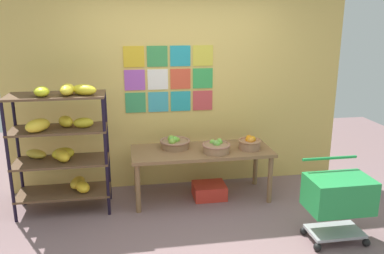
{
  "coord_description": "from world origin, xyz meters",
  "views": [
    {
      "loc": [
        -0.68,
        -3.45,
        2.21
      ],
      "look_at": [
        0.01,
        0.69,
        1.04
      ],
      "focal_mm": 37.4,
      "sensor_mm": 36.0,
      "label": 1
    }
  ],
  "objects_px": {
    "produce_crate_under_table": "(209,191)",
    "shopping_cart": "(338,197)",
    "fruit_basket_back_left": "(216,147)",
    "fruit_basket_left": "(175,143)",
    "banana_shelf_unit": "(61,140)",
    "display_table": "(201,155)",
    "fruit_basket_right": "(250,143)"
  },
  "relations": [
    {
      "from": "banana_shelf_unit",
      "to": "fruit_basket_left",
      "type": "bearing_deg",
      "value": 8.81
    },
    {
      "from": "banana_shelf_unit",
      "to": "fruit_basket_left",
      "type": "distance_m",
      "value": 1.34
    },
    {
      "from": "fruit_basket_left",
      "to": "fruit_basket_right",
      "type": "xyz_separation_m",
      "value": [
        0.9,
        -0.19,
        0.01
      ]
    },
    {
      "from": "fruit_basket_back_left",
      "to": "fruit_basket_right",
      "type": "xyz_separation_m",
      "value": [
        0.43,
        0.05,
        0.01
      ]
    },
    {
      "from": "fruit_basket_back_left",
      "to": "shopping_cart",
      "type": "height_order",
      "value": "shopping_cart"
    },
    {
      "from": "display_table",
      "to": "fruit_basket_right",
      "type": "bearing_deg",
      "value": -7.17
    },
    {
      "from": "fruit_basket_left",
      "to": "fruit_basket_back_left",
      "type": "bearing_deg",
      "value": -27.72
    },
    {
      "from": "produce_crate_under_table",
      "to": "fruit_basket_back_left",
      "type": "bearing_deg",
      "value": -59.7
    },
    {
      "from": "display_table",
      "to": "fruit_basket_left",
      "type": "bearing_deg",
      "value": 159.08
    },
    {
      "from": "banana_shelf_unit",
      "to": "shopping_cart",
      "type": "distance_m",
      "value": 3.02
    },
    {
      "from": "display_table",
      "to": "shopping_cart",
      "type": "bearing_deg",
      "value": -46.57
    },
    {
      "from": "produce_crate_under_table",
      "to": "banana_shelf_unit",
      "type": "bearing_deg",
      "value": -178.17
    },
    {
      "from": "banana_shelf_unit",
      "to": "fruit_basket_right",
      "type": "relative_size",
      "value": 5.28
    },
    {
      "from": "fruit_basket_left",
      "to": "produce_crate_under_table",
      "type": "distance_m",
      "value": 0.75
    },
    {
      "from": "produce_crate_under_table",
      "to": "fruit_basket_right",
      "type": "bearing_deg",
      "value": -5.38
    },
    {
      "from": "fruit_basket_back_left",
      "to": "fruit_basket_left",
      "type": "bearing_deg",
      "value": 152.28
    },
    {
      "from": "display_table",
      "to": "produce_crate_under_table",
      "type": "bearing_deg",
      "value": -15.85
    },
    {
      "from": "fruit_basket_right",
      "to": "shopping_cart",
      "type": "distance_m",
      "value": 1.29
    },
    {
      "from": "banana_shelf_unit",
      "to": "shopping_cart",
      "type": "relative_size",
      "value": 1.84
    },
    {
      "from": "banana_shelf_unit",
      "to": "fruit_basket_left",
      "type": "relative_size",
      "value": 4.01
    },
    {
      "from": "banana_shelf_unit",
      "to": "display_table",
      "type": "bearing_deg",
      "value": 2.92
    },
    {
      "from": "fruit_basket_left",
      "to": "shopping_cart",
      "type": "distance_m",
      "value": 1.99
    },
    {
      "from": "fruit_basket_left",
      "to": "fruit_basket_right",
      "type": "distance_m",
      "value": 0.92
    },
    {
      "from": "produce_crate_under_table",
      "to": "shopping_cart",
      "type": "distance_m",
      "value": 1.64
    },
    {
      "from": "fruit_basket_back_left",
      "to": "shopping_cart",
      "type": "distance_m",
      "value": 1.49
    },
    {
      "from": "produce_crate_under_table",
      "to": "shopping_cart",
      "type": "bearing_deg",
      "value": -48.44
    },
    {
      "from": "banana_shelf_unit",
      "to": "fruit_basket_right",
      "type": "distance_m",
      "value": 2.22
    },
    {
      "from": "fruit_basket_left",
      "to": "fruit_basket_back_left",
      "type": "height_order",
      "value": "same"
    },
    {
      "from": "display_table",
      "to": "fruit_basket_back_left",
      "type": "bearing_deg",
      "value": -39.19
    },
    {
      "from": "display_table",
      "to": "fruit_basket_back_left",
      "type": "relative_size",
      "value": 5.01
    },
    {
      "from": "fruit_basket_left",
      "to": "produce_crate_under_table",
      "type": "bearing_deg",
      "value": -19.75
    },
    {
      "from": "display_table",
      "to": "fruit_basket_right",
      "type": "distance_m",
      "value": 0.61
    }
  ]
}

